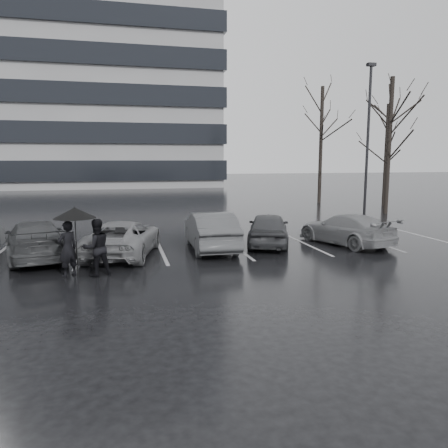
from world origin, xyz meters
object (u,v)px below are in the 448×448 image
pedestrian_left (68,249)px  tree_ne (386,156)px  car_west_a (211,231)px  car_west_c (35,240)px  pedestrian_right (96,247)px  lamp_post (367,150)px  car_main (268,229)px  tree_north (321,146)px  car_east (345,229)px  tree_east (389,147)px  car_west_b (123,238)px

pedestrian_left → tree_ne: tree_ne is taller
car_west_a → car_west_c: bearing=3.3°
pedestrian_right → lamp_post: (13.56, 8.51, 2.93)m
tree_ne → pedestrian_right: bearing=-142.0°
car_main → pedestrian_right: (-6.18, -3.08, 0.18)m
lamp_post → tree_north: tree_north is taller
tree_north → car_east: bearing=-112.1°
car_main → car_west_c: car_main is taller
car_west_c → tree_east: tree_east is taller
car_main → pedestrian_left: (-6.96, -2.97, 0.15)m
car_west_b → car_west_c: 2.83m
car_west_a → pedestrian_right: (-3.88, -2.83, 0.12)m
car_main → pedestrian_left: bearing=42.7°
car_main → car_east: size_ratio=0.91×
car_east → tree_east: (7.15, 8.13, 3.41)m
lamp_post → tree_east: size_ratio=1.02×
pedestrian_right → tree_east: size_ratio=0.20×
car_west_a → tree_north: 19.03m
car_west_c → pedestrian_right: 3.37m
car_west_a → pedestrian_left: 5.40m
tree_ne → car_west_a: bearing=-141.6°
car_main → tree_east: 13.06m
car_west_b → pedestrian_left: (-1.54, -2.42, 0.19)m
car_west_c → tree_north: size_ratio=0.51×
pedestrian_right → tree_ne: (18.78, 14.65, 2.69)m
car_main → tree_north: (9.10, 14.57, 3.61)m
car_west_a → pedestrian_right: bearing=37.8°
tree_ne → tree_north: (-3.50, 3.00, 0.75)m
car_main → car_west_a: 2.31m
car_west_b → car_east: 8.38m
pedestrian_left → lamp_post: (14.34, 8.40, 2.95)m
car_east → pedestrian_left: pedestrian_left is taller
car_west_c → tree_east: (18.35, 8.00, 3.37)m
lamp_post → tree_north: (1.72, 9.14, 0.51)m
tree_east → tree_ne: size_ratio=1.14×
car_west_a → car_east: size_ratio=1.03×
pedestrian_right → lamp_post: bearing=-169.3°
car_main → car_west_c: size_ratio=0.85×
pedestrian_left → pedestrian_right: size_ratio=0.97×
pedestrian_left → lamp_post: size_ratio=0.19×
car_west_b → pedestrian_right: size_ratio=2.66×
tree_east → lamp_post: bearing=-141.9°
tree_ne → tree_north: bearing=139.4°
car_west_b → tree_east: tree_east is taller
car_west_c → pedestrian_left: (1.29, -2.54, 0.16)m
pedestrian_left → tree_east: (17.06, 10.54, 3.21)m
pedestrian_left → lamp_post: lamp_post is taller
lamp_post → tree_east: 3.47m
car_west_b → pedestrian_right: bearing=87.8°
tree_east → car_west_c: bearing=-156.5°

